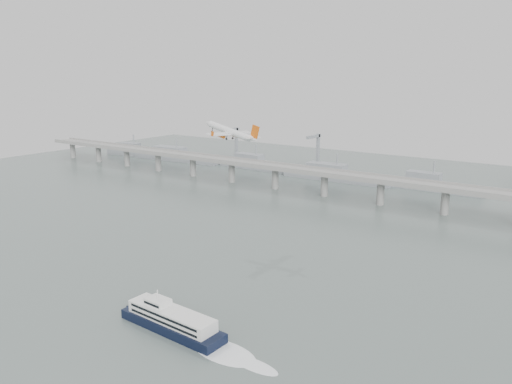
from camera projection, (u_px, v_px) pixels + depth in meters
The scene contains 5 objects.
ground at pixel (194, 282), 251.60m from camera, with size 900.00×900.00×0.00m, color #55635F.
bridge at pixel (356, 180), 407.63m from camera, with size 800.00×22.00×23.90m.
distant_fleet at pixel (250, 163), 548.11m from camera, with size 453.00×60.90×40.00m.
ferry at pixel (172, 321), 203.57m from camera, with size 82.36×15.77×15.53m.
airliner at pixel (231, 132), 305.86m from camera, with size 43.65×39.31×12.70m.
Camera 1 is at (160.01, -173.95, 102.47)m, focal length 35.00 mm.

